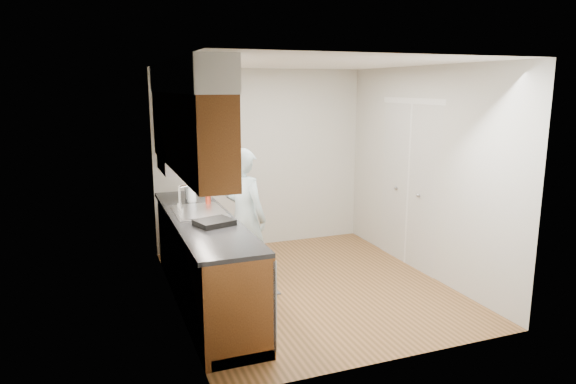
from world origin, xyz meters
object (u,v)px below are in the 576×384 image
object	(u,v)px
soap_bottle_a	(191,191)
steel_can	(209,195)
person	(245,208)
soap_bottle_b	(189,190)
dish_rack	(214,222)
soda_can	(208,200)
soap_bottle_c	(190,190)

from	to	relation	value
soap_bottle_a	steel_can	world-z (taller)	soap_bottle_a
person	soap_bottle_b	size ratio (longest dim) A/B	8.52
steel_can	dish_rack	bearing A→B (deg)	-99.96
soda_can	dish_rack	size ratio (longest dim) A/B	0.33
soap_bottle_b	steel_can	xyz separation A→B (m)	(0.21, -0.13, -0.05)
soap_bottle_a	soda_can	size ratio (longest dim) A/B	2.54
soap_bottle_c	steel_can	size ratio (longest dim) A/B	1.66
soap_bottle_a	soap_bottle_c	distance (m)	0.37
dish_rack	soap_bottle_a	bearing A→B (deg)	74.67
dish_rack	soap_bottle_b	bearing A→B (deg)	73.46
steel_can	dish_rack	world-z (taller)	steel_can
person	soap_bottle_a	bearing A→B (deg)	24.23
steel_can	soda_can	bearing A→B (deg)	-104.54
soap_bottle_c	dish_rack	size ratio (longest dim) A/B	0.52
steel_can	soap_bottle_b	bearing A→B (deg)	147.39
soap_bottle_b	steel_can	size ratio (longest dim) A/B	1.98
soda_can	soap_bottle_b	bearing A→B (deg)	107.62
soap_bottle_c	steel_can	distance (m)	0.30
soap_bottle_a	steel_can	bearing A→B (deg)	29.17
soda_can	steel_can	size ratio (longest dim) A/B	1.05
soap_bottle_b	person	bearing A→B (deg)	-50.33
soap_bottle_b	soda_can	size ratio (longest dim) A/B	1.89
soda_can	person	bearing A→B (deg)	-26.57
soap_bottle_b	steel_can	bearing A→B (deg)	-32.61
soap_bottle_c	soda_can	distance (m)	0.54
soap_bottle_c	dish_rack	world-z (taller)	soap_bottle_c
soda_can	soap_bottle_a	bearing A→B (deg)	133.80
steel_can	soap_bottle_c	bearing A→B (deg)	128.61
steel_can	person	bearing A→B (deg)	-58.12
soap_bottle_c	dish_rack	bearing A→B (deg)	-90.75
steel_can	dish_rack	size ratio (longest dim) A/B	0.31
person	dish_rack	bearing A→B (deg)	111.34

